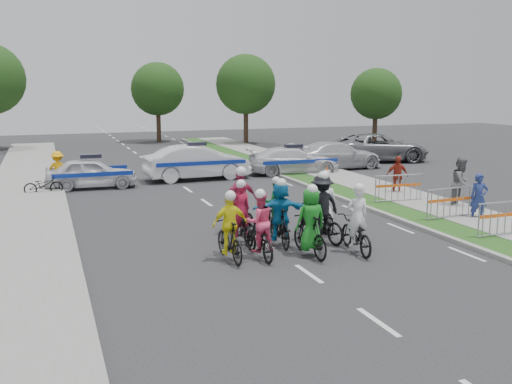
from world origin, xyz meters
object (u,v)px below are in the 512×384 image
object	(u,v)px
spectator_2	(397,175)
rider_4	(321,214)
rider_7	(324,208)
marshal_hiviz	(58,169)
tree_1	(246,85)
cone_0	(317,188)
cone_1	(327,173)
spectator_0	(479,197)
rider_2	(259,232)
rider_0	(356,229)
rider_5	(280,217)
spectator_1	(461,183)
rider_3	(230,234)
rider_9	(240,208)
rider_6	(240,222)
rider_8	(275,211)
police_car_2	(293,161)
barrier_1	(450,204)
parked_bike	(43,185)
rider_1	(310,228)
tree_4	(158,89)
police_car_1	(197,163)
tree_2	(376,94)
barrier_0	(505,220)
police_car_0	(92,173)
civilian_sedan	(337,155)
barrier_2	(398,189)

from	to	relation	value
spectator_2	rider_4	bearing A→B (deg)	-127.31
rider_7	marshal_hiviz	world-z (taller)	rider_7
spectator_2	tree_1	bearing A→B (deg)	98.58
cone_0	cone_1	size ratio (longest dim) A/B	1.00
spectator_0	rider_2	bearing A→B (deg)	-147.11
rider_0	tree_1	world-z (taller)	tree_1
rider_5	tree_1	world-z (taller)	tree_1
spectator_0	spectator_1	size ratio (longest dim) A/B	0.84
rider_3	rider_9	distance (m)	2.72
rider_6	rider_5	bearing A→B (deg)	141.67
spectator_0	rider_4	bearing A→B (deg)	-152.30
rider_6	cone_0	bearing A→B (deg)	-136.21
rider_8	rider_4	bearing A→B (deg)	129.01
police_car_2	barrier_1	distance (m)	11.29
parked_bike	rider_3	bearing A→B (deg)	-158.49
rider_1	tree_4	bearing A→B (deg)	-95.99
cone_1	rider_5	bearing A→B (deg)	-123.89
police_car_1	parked_bike	bearing A→B (deg)	100.74
spectator_2	rider_0	bearing A→B (deg)	-119.14
barrier_1	tree_2	world-z (taller)	tree_2
tree_4	barrier_0	bearing A→B (deg)	-83.62
spectator_1	barrier_0	world-z (taller)	spectator_1
rider_5	police_car_0	bearing A→B (deg)	-63.93
police_car_0	spectator_1	distance (m)	15.20
police_car_0	cone_0	xyz separation A→B (m)	(8.34, -5.19, -0.32)
rider_1	rider_7	xyz separation A→B (m)	(1.49, 2.15, -0.01)
spectator_1	tree_4	world-z (taller)	tree_4
rider_1	rider_9	distance (m)	2.98
rider_2	marshal_hiviz	distance (m)	13.72
rider_3	police_car_1	bearing A→B (deg)	-103.70
barrier_0	marshal_hiviz	bearing A→B (deg)	130.95
police_car_1	spectator_0	distance (m)	13.25
police_car_2	civilian_sedan	bearing A→B (deg)	-65.16
rider_0	barrier_0	world-z (taller)	rider_0
rider_5	tree_4	distance (m)	31.76
rider_9	tree_2	world-z (taller)	tree_2
rider_6	tree_1	bearing A→B (deg)	-112.77
rider_7	barrier_1	xyz separation A→B (m)	(4.55, -0.19, -0.17)
barrier_1	tree_1	size ratio (longest dim) A/B	0.29
rider_7	cone_1	world-z (taller)	rider_7
rider_6	parked_bike	distance (m)	11.05
barrier_2	rider_1	bearing A→B (deg)	-140.85
rider_9	spectator_2	bearing A→B (deg)	-163.00
barrier_1	cone_1	distance (m)	8.81
rider_6	barrier_0	bearing A→B (deg)	159.43
barrier_1	tree_2	distance (m)	25.58
rider_8	rider_9	bearing A→B (deg)	3.06
rider_5	spectator_2	size ratio (longest dim) A/B	1.20
rider_2	rider_3	world-z (taller)	rider_3
tree_1	barrier_1	bearing A→B (deg)	-94.92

